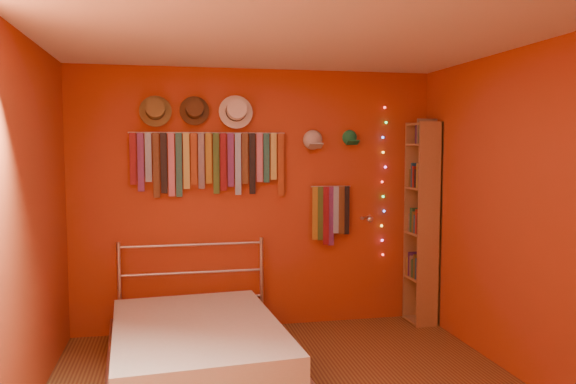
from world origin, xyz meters
TOP-DOWN VIEW (x-y plane):
  - back_wall at (0.00, 1.75)m, footprint 3.50×0.02m
  - right_wall at (1.75, 0.00)m, footprint 0.02×3.50m
  - left_wall at (-1.75, 0.00)m, footprint 0.02×3.50m
  - ceiling at (0.00, 0.00)m, footprint 3.50×3.50m
  - tie_rack at (-0.47, 1.68)m, footprint 1.45×0.03m
  - small_tie_rack at (0.72, 1.69)m, footprint 0.40×0.03m
  - fedora_olive at (-0.94, 1.65)m, footprint 0.29×0.16m
  - fedora_brown at (-0.59, 1.66)m, footprint 0.27×0.15m
  - fedora_white at (-0.21, 1.65)m, footprint 0.32×0.17m
  - cap_white at (0.54, 1.70)m, footprint 0.19×0.23m
  - cap_green at (0.91, 1.70)m, footprint 0.16×0.20m
  - fairy_lights at (1.28, 1.71)m, footprint 0.06×0.02m
  - reading_lamp at (1.06, 1.54)m, footprint 0.06×0.26m
  - bookshelf at (1.66, 1.53)m, footprint 0.25×0.34m
  - bed at (-0.63, 0.71)m, footprint 1.48×1.90m

SIDE VIEW (x-z plane):
  - bed at x=-0.63m, z-range -0.24..0.66m
  - bookshelf at x=1.66m, z-range 0.02..2.02m
  - reading_lamp at x=1.06m, z-range 1.02..1.10m
  - small_tie_rack at x=0.72m, z-range 0.83..1.42m
  - back_wall at x=0.00m, z-range 0.00..2.50m
  - right_wall at x=1.75m, z-range 0.00..2.50m
  - left_wall at x=-1.75m, z-range 0.00..2.50m
  - fairy_lights at x=1.28m, z-range 0.65..2.16m
  - tie_rack at x=-0.47m, z-range 1.33..1.94m
  - cap_white at x=0.54m, z-range 1.73..1.92m
  - cap_green at x=0.91m, z-range 1.77..1.93m
  - fedora_olive at x=-0.94m, z-range 1.95..2.23m
  - fedora_white at x=-0.21m, z-range 1.94..2.25m
  - fedora_brown at x=-0.59m, z-range 1.97..2.23m
  - ceiling at x=0.00m, z-range 2.49..2.51m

